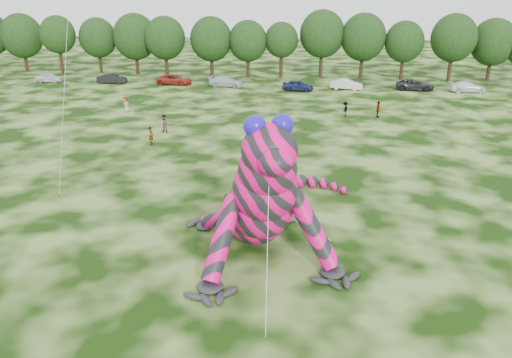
{
  "coord_description": "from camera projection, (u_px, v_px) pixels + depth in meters",
  "views": [
    {
      "loc": [
        6.14,
        -23.51,
        14.06
      ],
      "look_at": [
        3.26,
        2.05,
        4.0
      ],
      "focal_mm": 35.0,
      "sensor_mm": 36.0,
      "label": 1
    }
  ],
  "objects": [
    {
      "name": "tree_11",
      "position": [
        363.0,
        46.0,
        78.1
      ],
      "size": [
        7.01,
        6.31,
        10.07
      ],
      "primitive_type": null,
      "color": "black",
      "rests_on": "ground"
    },
    {
      "name": "spectator_3",
      "position": [
        378.0,
        109.0,
        56.18
      ],
      "size": [
        0.62,
        1.13,
        1.83
      ],
      "primitive_type": "imported",
      "rotation": [
        0.0,
        0.0,
        1.4
      ],
      "color": "gray",
      "rests_on": "ground"
    },
    {
      "name": "tree_6",
      "position": [
        165.0,
        46.0,
        80.07
      ],
      "size": [
        6.52,
        5.86,
        9.49
      ],
      "primitive_type": null,
      "color": "black",
      "rests_on": "ground"
    },
    {
      "name": "tree_13",
      "position": [
        453.0,
        48.0,
        75.71
      ],
      "size": [
        6.83,
        6.15,
        10.13
      ],
      "primitive_type": null,
      "color": "black",
      "rests_on": "ground"
    },
    {
      "name": "tree_5",
      "position": [
        135.0,
        44.0,
        82.22
      ],
      "size": [
        7.16,
        6.44,
        9.8
      ],
      "primitive_type": null,
      "color": "black",
      "rests_on": "ground"
    },
    {
      "name": "car_0",
      "position": [
        49.0,
        78.0,
        76.4
      ],
      "size": [
        4.26,
        1.78,
        1.44
      ],
      "primitive_type": "imported",
      "rotation": [
        0.0,
        0.0,
        1.55
      ],
      "color": "silver",
      "rests_on": "ground"
    },
    {
      "name": "inflatable_gecko",
      "position": [
        252.0,
        169.0,
        28.5
      ],
      "size": [
        18.81,
        20.48,
        8.42
      ],
      "primitive_type": null,
      "rotation": [
        0.0,
        0.0,
        0.32
      ],
      "color": "#EC0971",
      "rests_on": "ground"
    },
    {
      "name": "tree_8",
      "position": [
        248.0,
        49.0,
        79.06
      ],
      "size": [
        6.14,
        5.53,
        8.94
      ],
      "primitive_type": null,
      "color": "black",
      "rests_on": "ground"
    },
    {
      "name": "tree_12",
      "position": [
        403.0,
        51.0,
        77.23
      ],
      "size": [
        5.99,
        5.39,
        8.97
      ],
      "primitive_type": null,
      "color": "black",
      "rests_on": "ground"
    },
    {
      "name": "car_5",
      "position": [
        347.0,
        84.0,
        71.22
      ],
      "size": [
        4.72,
        2.41,
        1.48
      ],
      "primitive_type": "imported",
      "rotation": [
        0.0,
        0.0,
        1.38
      ],
      "color": "silver",
      "rests_on": "ground"
    },
    {
      "name": "tree_4",
      "position": [
        99.0,
        45.0,
        83.29
      ],
      "size": [
        6.22,
        5.6,
        9.06
      ],
      "primitive_type": null,
      "color": "black",
      "rests_on": "ground"
    },
    {
      "name": "car_2",
      "position": [
        175.0,
        80.0,
        74.73
      ],
      "size": [
        5.53,
        3.01,
        1.47
      ],
      "primitive_type": "imported",
      "rotation": [
        0.0,
        0.0,
        1.46
      ],
      "color": "maroon",
      "rests_on": "ground"
    },
    {
      "name": "tree_7",
      "position": [
        211.0,
        47.0,
        79.41
      ],
      "size": [
        6.68,
        6.01,
        9.48
      ],
      "primitive_type": null,
      "color": "black",
      "rests_on": "ground"
    },
    {
      "name": "tree_14",
      "position": [
        492.0,
        50.0,
        76.66
      ],
      "size": [
        6.82,
        6.14,
        9.4
      ],
      "primitive_type": null,
      "color": "black",
      "rests_on": "ground"
    },
    {
      "name": "spectator_1",
      "position": [
        165.0,
        124.0,
        50.36
      ],
      "size": [
        1.07,
        0.96,
        1.81
      ],
      "primitive_type": "imported",
      "rotation": [
        0.0,
        0.0,
        5.91
      ],
      "color": "gray",
      "rests_on": "ground"
    },
    {
      "name": "ground",
      "position": [
        193.0,
        257.0,
        27.51
      ],
      "size": [
        240.0,
        240.0,
        0.0
      ],
      "primitive_type": "plane",
      "color": "#16330A",
      "rests_on": "ground"
    },
    {
      "name": "car_4",
      "position": [
        298.0,
        85.0,
        70.34
      ],
      "size": [
        4.62,
        2.47,
        1.49
      ],
      "primitive_type": "imported",
      "rotation": [
        0.0,
        0.0,
        1.4
      ],
      "color": "#19224E",
      "rests_on": "ground"
    },
    {
      "name": "car_6",
      "position": [
        415.0,
        85.0,
        70.85
      ],
      "size": [
        5.45,
        2.83,
        1.47
      ],
      "primitive_type": "imported",
      "rotation": [
        0.0,
        0.0,
        1.5
      ],
      "color": "#252527",
      "rests_on": "ground"
    },
    {
      "name": "car_7",
      "position": [
        468.0,
        87.0,
        69.46
      ],
      "size": [
        5.03,
        2.19,
        1.44
      ],
      "primitive_type": "imported",
      "rotation": [
        0.0,
        0.0,
        1.61
      ],
      "color": "white",
      "rests_on": "ground"
    },
    {
      "name": "tree_3",
      "position": [
        59.0,
        45.0,
        82.33
      ],
      "size": [
        5.81,
        5.23,
        9.44
      ],
      "primitive_type": null,
      "color": "black",
      "rests_on": "ground"
    },
    {
      "name": "spectator_2",
      "position": [
        345.0,
        109.0,
        56.64
      ],
      "size": [
        1.02,
        1.22,
        1.65
      ],
      "primitive_type": "imported",
      "rotation": [
        0.0,
        0.0,
        4.25
      ],
      "color": "gray",
      "rests_on": "ground"
    },
    {
      "name": "tree_10",
      "position": [
        322.0,
        44.0,
        79.04
      ],
      "size": [
        7.09,
        6.38,
        10.5
      ],
      "primitive_type": null,
      "color": "black",
      "rests_on": "ground"
    },
    {
      "name": "tree_2",
      "position": [
        23.0,
        43.0,
        84.62
      ],
      "size": [
        7.04,
        6.34,
        9.64
      ],
      "primitive_type": null,
      "color": "black",
      "rests_on": "ground"
    },
    {
      "name": "tree_9",
      "position": [
        281.0,
        50.0,
        78.89
      ],
      "size": [
        5.27,
        4.74,
        8.68
      ],
      "primitive_type": null,
      "color": "black",
      "rests_on": "ground"
    },
    {
      "name": "spectator_4",
      "position": [
        126.0,
        105.0,
        58.59
      ],
      "size": [
        0.94,
        0.71,
        1.74
      ],
      "primitive_type": "imported",
      "rotation": [
        0.0,
        0.0,
        6.08
      ],
      "color": "gray",
      "rests_on": "ground"
    },
    {
      "name": "car_3",
      "position": [
        226.0,
        82.0,
        73.23
      ],
      "size": [
        5.24,
        2.59,
        1.46
      ],
      "primitive_type": "imported",
      "rotation": [
        0.0,
        0.0,
        1.46
      ],
      "color": "silver",
      "rests_on": "ground"
    },
    {
      "name": "car_1",
      "position": [
        112.0,
        78.0,
        75.65
      ],
      "size": [
        4.42,
        1.58,
        1.45
      ],
      "primitive_type": "imported",
      "rotation": [
        0.0,
        0.0,
        1.56
      ],
      "color": "black",
      "rests_on": "ground"
    },
    {
      "name": "spectator_0",
      "position": [
        151.0,
        136.0,
        46.6
      ],
      "size": [
        0.5,
        0.69,
        1.73
      ],
      "primitive_type": "imported",
      "rotation": [
        0.0,
        0.0,
        1.72
      ],
      "color": "gray",
      "rests_on": "ground"
    }
  ]
}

